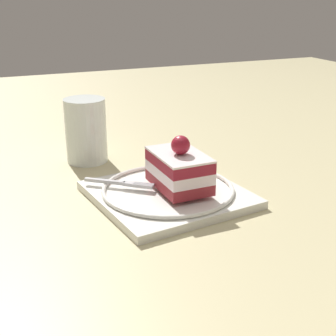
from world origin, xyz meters
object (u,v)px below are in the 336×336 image
(dessert_plate, at_px, (168,193))
(drink_glass_near, at_px, (86,134))
(cake_slice, at_px, (179,169))
(fork, at_px, (121,183))

(dessert_plate, bearing_deg, drink_glass_near, 108.28)
(dessert_plate, relative_size, cake_slice, 2.22)
(cake_slice, bearing_deg, fork, 151.30)
(dessert_plate, xyz_separation_m, drink_glass_near, (-0.07, 0.21, 0.04))
(drink_glass_near, bearing_deg, cake_slice, -68.63)
(fork, bearing_deg, dessert_plate, -30.28)
(cake_slice, relative_size, drink_glass_near, 0.92)
(dessert_plate, relative_size, drink_glass_near, 2.04)
(dessert_plate, bearing_deg, fork, 149.72)
(cake_slice, height_order, fork, cake_slice)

